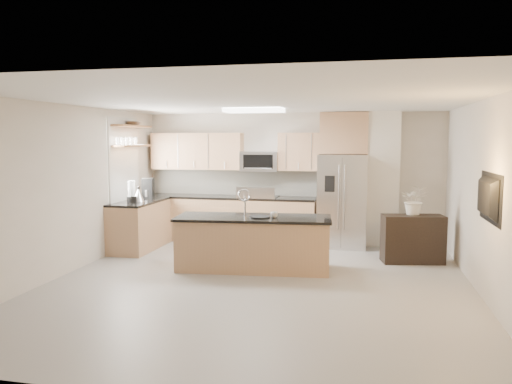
% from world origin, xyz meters
% --- Properties ---
extents(floor, '(6.50, 6.50, 0.00)m').
position_xyz_m(floor, '(0.00, 0.00, 0.00)').
color(floor, gray).
rests_on(floor, ground).
extents(ceiling, '(6.00, 6.50, 0.02)m').
position_xyz_m(ceiling, '(0.00, 0.00, 2.60)').
color(ceiling, white).
rests_on(ceiling, wall_back).
extents(wall_back, '(6.00, 0.02, 2.60)m').
position_xyz_m(wall_back, '(0.00, 3.25, 1.30)').
color(wall_back, beige).
rests_on(wall_back, floor).
extents(wall_front, '(6.00, 0.02, 2.60)m').
position_xyz_m(wall_front, '(0.00, -3.25, 1.30)').
color(wall_front, beige).
rests_on(wall_front, floor).
extents(wall_left, '(0.02, 6.50, 2.60)m').
position_xyz_m(wall_left, '(-3.00, 0.00, 1.30)').
color(wall_left, beige).
rests_on(wall_left, floor).
extents(wall_right, '(0.02, 6.50, 2.60)m').
position_xyz_m(wall_right, '(3.00, 0.00, 1.30)').
color(wall_right, beige).
rests_on(wall_right, floor).
extents(back_counter, '(3.55, 0.66, 1.44)m').
position_xyz_m(back_counter, '(-1.23, 2.93, 0.47)').
color(back_counter, tan).
rests_on(back_counter, floor).
extents(left_counter, '(0.66, 1.50, 0.92)m').
position_xyz_m(left_counter, '(-2.67, 1.85, 0.46)').
color(left_counter, tan).
rests_on(left_counter, floor).
extents(range, '(0.76, 0.64, 1.14)m').
position_xyz_m(range, '(-0.60, 2.92, 0.47)').
color(range, black).
rests_on(range, floor).
extents(upper_cabinets, '(3.50, 0.33, 0.75)m').
position_xyz_m(upper_cabinets, '(-1.30, 3.09, 1.83)').
color(upper_cabinets, tan).
rests_on(upper_cabinets, wall_back).
extents(microwave, '(0.76, 0.40, 0.40)m').
position_xyz_m(microwave, '(-0.60, 3.04, 1.63)').
color(microwave, '#BABABD').
rests_on(microwave, upper_cabinets).
extents(refrigerator, '(0.92, 0.78, 1.78)m').
position_xyz_m(refrigerator, '(1.06, 2.87, 0.89)').
color(refrigerator, '#BABABD').
rests_on(refrigerator, floor).
extents(partition_column, '(0.60, 0.30, 2.60)m').
position_xyz_m(partition_column, '(1.82, 3.10, 1.30)').
color(partition_column, silver).
rests_on(partition_column, floor).
extents(window, '(0.04, 1.15, 1.65)m').
position_xyz_m(window, '(-2.98, 1.85, 1.65)').
color(window, white).
rests_on(window, wall_left).
extents(shelf_lower, '(0.30, 1.20, 0.04)m').
position_xyz_m(shelf_lower, '(-2.85, 1.95, 1.95)').
color(shelf_lower, olive).
rests_on(shelf_lower, wall_left).
extents(shelf_upper, '(0.30, 1.20, 0.04)m').
position_xyz_m(shelf_upper, '(-2.85, 1.95, 2.32)').
color(shelf_upper, olive).
rests_on(shelf_upper, wall_left).
extents(ceiling_fixture, '(1.00, 0.50, 0.06)m').
position_xyz_m(ceiling_fixture, '(-0.40, 1.60, 2.56)').
color(ceiling_fixture, white).
rests_on(ceiling_fixture, ceiling).
extents(island, '(2.52, 1.11, 1.27)m').
position_xyz_m(island, '(-0.25, 0.85, 0.43)').
color(island, tan).
rests_on(island, floor).
extents(credenza, '(1.07, 0.60, 0.80)m').
position_xyz_m(credenza, '(2.28, 1.83, 0.40)').
color(credenza, black).
rests_on(credenza, floor).
extents(cup, '(0.15, 0.15, 0.09)m').
position_xyz_m(cup, '(0.09, 0.81, 0.89)').
color(cup, silver).
rests_on(cup, island).
extents(platter, '(0.43, 0.43, 0.02)m').
position_xyz_m(platter, '(-0.13, 0.79, 0.86)').
color(platter, black).
rests_on(platter, island).
extents(blender, '(0.17, 0.17, 0.40)m').
position_xyz_m(blender, '(-2.67, 1.54, 1.09)').
color(blender, black).
rests_on(blender, left_counter).
extents(kettle, '(0.22, 0.22, 0.28)m').
position_xyz_m(kettle, '(-2.63, 1.72, 1.04)').
color(kettle, '#BABABD').
rests_on(kettle, left_counter).
extents(coffee_maker, '(0.26, 0.29, 0.39)m').
position_xyz_m(coffee_maker, '(-2.69, 2.29, 1.11)').
color(coffee_maker, black).
rests_on(coffee_maker, left_counter).
extents(bowl, '(0.51, 0.51, 0.10)m').
position_xyz_m(bowl, '(-2.85, 2.04, 2.39)').
color(bowl, '#BABABD').
rests_on(bowl, shelf_upper).
extents(flower_vase, '(0.70, 0.62, 0.75)m').
position_xyz_m(flower_vase, '(2.30, 1.90, 1.18)').
color(flower_vase, silver).
rests_on(flower_vase, credenza).
extents(television, '(0.14, 1.08, 0.62)m').
position_xyz_m(television, '(2.91, -0.20, 1.35)').
color(television, black).
rests_on(television, wall_right).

